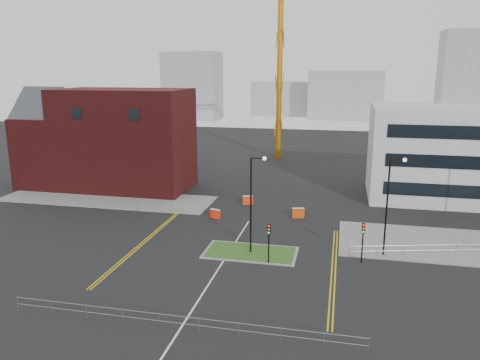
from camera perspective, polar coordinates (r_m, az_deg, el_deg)
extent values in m
plane|color=black|center=(37.38, -4.25, -13.17)|extent=(200.00, 200.00, 0.00)
cube|color=slate|center=(63.86, -15.89, -2.21)|extent=(28.00, 8.00, 0.12)
cube|color=slate|center=(50.37, 25.88, -7.28)|extent=(24.00, 10.00, 0.12)
cube|color=slate|center=(44.00, 1.30, -8.84)|extent=(8.60, 4.60, 0.08)
cube|color=#27511B|center=(43.99, 1.30, -8.81)|extent=(8.00, 4.00, 0.12)
cube|color=#4D1313|center=(67.66, -13.88, 4.79)|extent=(18.00, 10.00, 14.00)
cube|color=black|center=(64.76, -19.26, 7.64)|extent=(1.40, 0.10, 1.40)
cube|color=black|center=(60.97, -12.77, 7.74)|extent=(1.40, 0.10, 1.40)
cube|color=#4D1313|center=(74.03, -22.18, 3.34)|extent=(6.00, 10.00, 10.00)
cube|color=#2D3038|center=(73.41, -22.52, 7.18)|extent=(6.40, 8.49, 8.49)
cube|color=silver|center=(66.83, 26.32, 2.81)|extent=(25.00, 12.00, 12.00)
cube|color=black|center=(61.81, 27.26, -1.38)|extent=(22.00, 0.10, 1.60)
cylinder|color=#BF730B|center=(87.76, 4.84, 12.87)|extent=(1.00, 1.00, 31.82)
cylinder|color=black|center=(42.51, 1.33, -3.27)|extent=(0.16, 0.16, 9.00)
cylinder|color=black|center=(41.33, 2.18, 2.67)|extent=(1.20, 0.10, 0.10)
sphere|color=silver|center=(41.23, 3.00, 2.63)|extent=(0.36, 0.36, 0.36)
cylinder|color=black|center=(43.90, 17.44, -3.36)|extent=(0.16, 0.16, 9.00)
cylinder|color=black|center=(42.92, 18.66, 2.37)|extent=(1.20, 0.10, 0.10)
sphere|color=silver|center=(43.00, 19.45, 2.33)|extent=(0.36, 0.36, 0.36)
cylinder|color=black|center=(41.31, 3.51, -8.21)|extent=(0.12, 0.12, 3.00)
cube|color=black|center=(40.71, 3.55, -5.98)|extent=(0.28, 0.22, 0.90)
sphere|color=red|center=(40.49, 3.52, -5.64)|extent=(0.18, 0.18, 0.18)
sphere|color=orange|center=(40.59, 3.52, -6.04)|extent=(0.18, 0.18, 0.18)
sphere|color=#0CCC33|center=(40.69, 3.51, -6.44)|extent=(0.18, 0.18, 0.18)
cylinder|color=black|center=(42.81, 14.68, -7.84)|extent=(0.12, 0.12, 3.00)
cube|color=black|center=(42.24, 14.82, -5.69)|extent=(0.28, 0.22, 0.90)
sphere|color=red|center=(42.02, 14.85, -5.36)|extent=(0.18, 0.18, 0.18)
sphere|color=orange|center=(42.11, 14.82, -5.75)|extent=(0.18, 0.18, 0.18)
sphere|color=#0CCC33|center=(42.21, 14.80, -6.13)|extent=(0.18, 0.18, 0.18)
cylinder|color=gray|center=(31.87, -7.49, -16.14)|extent=(24.00, 0.04, 0.04)
cylinder|color=gray|center=(32.12, -7.46, -16.91)|extent=(24.00, 0.04, 0.04)
cylinder|color=gray|center=(37.57, -25.46, -13.45)|extent=(0.05, 0.05, 1.10)
cylinder|color=gray|center=(30.66, 15.45, -18.93)|extent=(0.05, 0.05, 1.10)
cylinder|color=gray|center=(56.34, -9.77, -2.90)|extent=(6.00, 0.04, 0.04)
cylinder|color=gray|center=(56.49, -9.75, -3.39)|extent=(6.00, 0.04, 0.04)
cylinder|color=gray|center=(57.66, -12.52, -3.17)|extent=(0.05, 0.05, 1.10)
cylinder|color=gray|center=(55.45, -6.87, -3.61)|extent=(0.05, 0.05, 1.10)
cylinder|color=gray|center=(47.41, 24.90, -7.16)|extent=(19.01, 5.04, 0.04)
cylinder|color=gray|center=(47.58, 24.84, -7.73)|extent=(19.01, 5.04, 0.04)
cylinder|color=gray|center=(44.05, 13.25, -8.47)|extent=(0.05, 0.05, 1.10)
cube|color=silver|center=(39.10, -3.39, -11.89)|extent=(0.15, 30.00, 0.01)
cube|color=gold|center=(48.93, -11.07, -6.79)|extent=(0.12, 24.00, 0.01)
cube|color=gold|center=(48.81, -10.74, -6.83)|extent=(0.12, 24.00, 0.01)
cube|color=gold|center=(41.47, 11.14, -10.59)|extent=(0.12, 20.00, 0.01)
cube|color=gold|center=(41.47, 11.56, -10.62)|extent=(0.12, 20.00, 0.01)
cube|color=gray|center=(160.02, -5.80, 11.33)|extent=(18.00, 12.00, 22.00)
cube|color=gray|center=(162.19, 12.71, 10.04)|extent=(24.00, 12.00, 16.00)
cube|color=gray|center=(160.87, 25.62, 11.19)|extent=(14.00, 12.00, 28.00)
cube|color=gray|center=(173.21, 6.63, 9.81)|extent=(30.00, 12.00, 12.00)
cube|color=#F7320D|center=(59.02, 0.95, -2.47)|extent=(1.36, 0.86, 1.08)
cube|color=silver|center=(58.88, 0.95, -2.01)|extent=(1.36, 0.86, 0.13)
cube|color=#FA2D0D|center=(53.70, -3.06, -4.14)|extent=(1.32, 0.79, 1.04)
cube|color=silver|center=(53.56, -3.07, -3.66)|extent=(1.32, 0.79, 0.12)
cube|color=#D9480C|center=(54.20, 7.11, -4.00)|extent=(1.42, 0.75, 1.13)
cube|color=silver|center=(54.05, 7.13, -3.49)|extent=(1.42, 0.75, 0.14)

